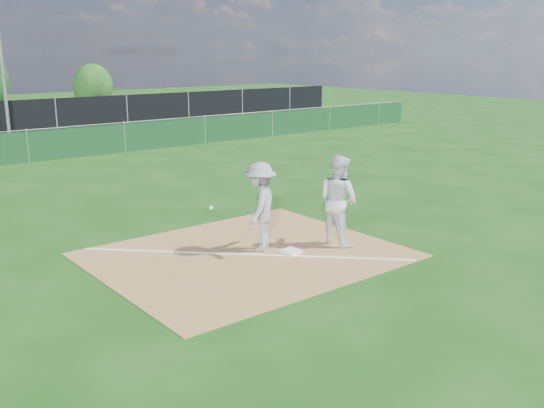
{
  "coord_description": "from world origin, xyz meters",
  "views": [
    {
      "loc": [
        -7.14,
        -8.7,
        4.15
      ],
      "look_at": [
        0.69,
        1.0,
        1.0
      ],
      "focal_mm": 40.0,
      "sensor_mm": 36.0,
      "label": 1
    }
  ],
  "objects": [
    {
      "name": "foul_line",
      "position": [
        0.0,
        1.0,
        0.03
      ],
      "size": [
        5.01,
        5.01,
        0.01
      ],
      "primitive_type": "cube",
      "rotation": [
        0.0,
        0.0,
        0.79
      ],
      "color": "white",
      "rests_on": "infield_dirt"
    },
    {
      "name": "infield_dirt",
      "position": [
        0.0,
        1.0,
        0.01
      ],
      "size": [
        6.0,
        5.0,
        0.02
      ],
      "primitive_type": "cube",
      "color": "olive",
      "rests_on": "ground"
    },
    {
      "name": "ground",
      "position": [
        0.0,
        10.0,
        0.0
      ],
      "size": [
        90.0,
        90.0,
        0.0
      ],
      "primitive_type": "plane",
      "color": "#13430E",
      "rests_on": "ground"
    },
    {
      "name": "green_fence",
      "position": [
        0.0,
        15.0,
        0.6
      ],
      "size": [
        44.0,
        0.05,
        1.2
      ],
      "primitive_type": "cube",
      "color": "#0E3318",
      "rests_on": "ground"
    },
    {
      "name": "play_at_first",
      "position": [
        0.44,
        1.09,
        0.97
      ],
      "size": [
        2.15,
        1.3,
        1.89
      ],
      "color": "#A6A6A8",
      "rests_on": "infield_dirt"
    },
    {
      "name": "first_base",
      "position": [
        0.79,
        0.48,
        0.06
      ],
      "size": [
        0.39,
        0.39,
        0.07
      ],
      "primitive_type": "cube",
      "rotation": [
        0.0,
        0.0,
        0.13
      ],
      "color": "white",
      "rests_on": "infield_dirt"
    },
    {
      "name": "runner",
      "position": [
        2.05,
        0.38,
        1.0
      ],
      "size": [
        0.8,
        1.0,
        2.0
      ],
      "primitive_type": "imported",
      "rotation": [
        0.0,
        0.0,
        1.61
      ],
      "color": "silver",
      "rests_on": "ground"
    },
    {
      "name": "car_right",
      "position": [
        3.53,
        26.51,
        0.66
      ],
      "size": [
        4.8,
        3.32,
        1.29
      ],
      "primitive_type": "imported",
      "rotation": [
        0.0,
        0.0,
        1.95
      ],
      "color": "black",
      "rests_on": "parking_lot"
    },
    {
      "name": "tree_right",
      "position": [
        10.52,
        33.55,
        1.71
      ],
      "size": [
        2.8,
        2.8,
        3.32
      ],
      "color": "#382316",
      "rests_on": "ground"
    },
    {
      "name": "light_pole",
      "position": [
        1.5,
        22.7,
        4.0
      ],
      "size": [
        0.16,
        0.16,
        8.0
      ],
      "primitive_type": "cylinder",
      "color": "slate",
      "rests_on": "ground"
    }
  ]
}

